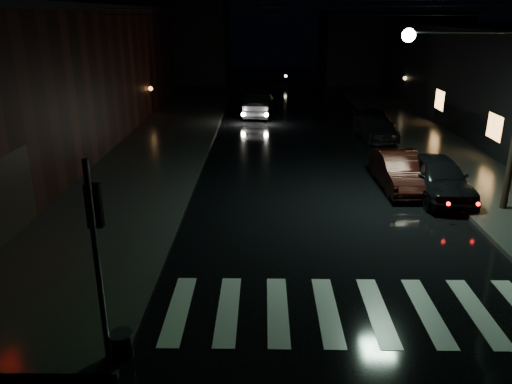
{
  "coord_description": "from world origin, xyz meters",
  "views": [
    {
      "loc": [
        0.83,
        -9.88,
        6.75
      ],
      "look_at": [
        0.62,
        4.51,
        1.6
      ],
      "focal_mm": 35.0,
      "sensor_mm": 36.0,
      "label": 1
    }
  ],
  "objects_px": {
    "parked_car_b": "(399,171)",
    "parked_car_d": "(373,121)",
    "oncoming_car": "(259,105)",
    "parked_car_a": "(438,177)",
    "parked_car_c": "(375,127)"
  },
  "relations": [
    {
      "from": "parked_car_c",
      "to": "oncoming_car",
      "type": "relative_size",
      "value": 0.9
    },
    {
      "from": "parked_car_d",
      "to": "oncoming_car",
      "type": "bearing_deg",
      "value": 151.89
    },
    {
      "from": "parked_car_b",
      "to": "parked_car_d",
      "type": "bearing_deg",
      "value": 82.64
    },
    {
      "from": "parked_car_b",
      "to": "oncoming_car",
      "type": "bearing_deg",
      "value": 109.89
    },
    {
      "from": "parked_car_b",
      "to": "oncoming_car",
      "type": "relative_size",
      "value": 0.9
    },
    {
      "from": "parked_car_a",
      "to": "parked_car_d",
      "type": "bearing_deg",
      "value": 89.96
    },
    {
      "from": "parked_car_a",
      "to": "parked_car_b",
      "type": "bearing_deg",
      "value": 139.73
    },
    {
      "from": "parked_car_c",
      "to": "oncoming_car",
      "type": "distance_m",
      "value": 9.3
    },
    {
      "from": "parked_car_b",
      "to": "parked_car_d",
      "type": "distance_m",
      "value": 10.43
    },
    {
      "from": "parked_car_a",
      "to": "parked_car_c",
      "type": "xyz_separation_m",
      "value": [
        -0.4,
        9.71,
        -0.15
      ]
    },
    {
      "from": "parked_car_d",
      "to": "oncoming_car",
      "type": "relative_size",
      "value": 0.94
    },
    {
      "from": "oncoming_car",
      "to": "parked_car_c",
      "type": "bearing_deg",
      "value": 140.86
    },
    {
      "from": "parked_car_b",
      "to": "oncoming_car",
      "type": "xyz_separation_m",
      "value": [
        -5.87,
        15.14,
        0.08
      ]
    },
    {
      "from": "parked_car_c",
      "to": "parked_car_a",
      "type": "bearing_deg",
      "value": -94.05
    },
    {
      "from": "parked_car_a",
      "to": "oncoming_car",
      "type": "height_order",
      "value": "oncoming_car"
    }
  ]
}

